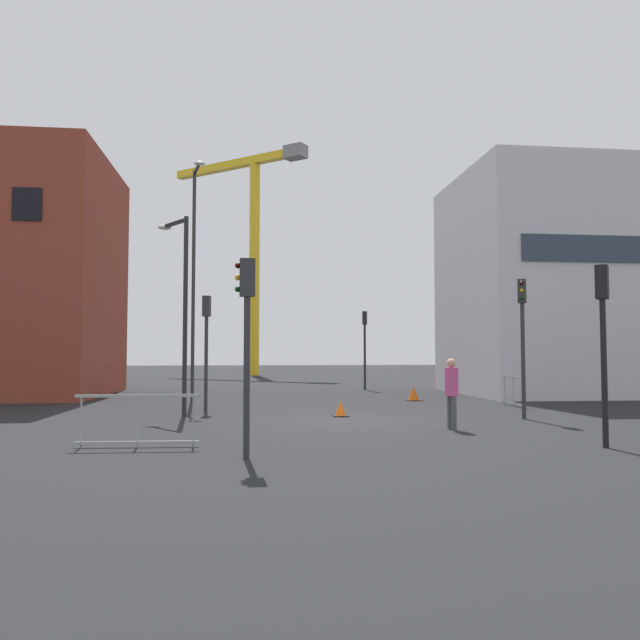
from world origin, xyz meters
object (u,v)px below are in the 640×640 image
(traffic_light_island, at_px, (522,325))
(construction_crane, at_px, (253,228))
(traffic_light_corner, at_px, (365,337))
(streetlamp_tall, at_px, (194,268))
(pedestrian_walking, at_px, (452,388))
(traffic_light_median, at_px, (603,324))
(traffic_cone_orange, at_px, (341,409))
(traffic_light_near, at_px, (206,333))
(traffic_cone_by_barrier, at_px, (414,394))
(traffic_light_verge, at_px, (247,323))
(streetlamp_short, at_px, (182,296))

(traffic_light_island, bearing_deg, construction_crane, 102.09)
(traffic_light_island, xyz_separation_m, traffic_light_corner, (-1.94, 14.73, 0.02))
(traffic_light_corner, bearing_deg, streetlamp_tall, -138.87)
(traffic_light_corner, distance_m, pedestrian_walking, 16.98)
(streetlamp_tall, relative_size, traffic_light_corner, 2.25)
(traffic_light_median, xyz_separation_m, traffic_cone_orange, (-4.45, 6.71, -2.31))
(streetlamp_tall, xyz_separation_m, traffic_cone_orange, (4.99, -6.19, -5.10))
(traffic_light_median, distance_m, traffic_cone_orange, 8.38)
(traffic_light_corner, distance_m, traffic_light_median, 20.14)
(streetlamp_tall, distance_m, traffic_light_median, 16.23)
(traffic_light_island, bearing_deg, traffic_light_corner, 97.51)
(traffic_light_near, relative_size, traffic_cone_by_barrier, 6.46)
(traffic_light_verge, bearing_deg, traffic_cone_by_barrier, 62.81)
(construction_crane, distance_m, streetlamp_tall, 30.00)
(streetlamp_short, distance_m, traffic_cone_by_barrier, 10.60)
(traffic_light_near, xyz_separation_m, traffic_light_median, (8.67, -9.17, -0.08))
(traffic_light_median, height_order, traffic_cone_orange, traffic_light_median)
(traffic_light_island, height_order, traffic_cone_by_barrier, traffic_light_island)
(traffic_light_island, xyz_separation_m, traffic_cone_orange, (-5.20, 1.33, -2.53))
(streetlamp_tall, height_order, traffic_light_corner, streetlamp_tall)
(pedestrian_walking, bearing_deg, traffic_light_near, 137.76)
(streetlamp_tall, bearing_deg, traffic_light_median, -53.79)
(traffic_light_island, relative_size, traffic_light_median, 1.10)
(traffic_light_median, bearing_deg, streetlamp_tall, 126.21)
(traffic_cone_by_barrier, bearing_deg, traffic_light_near, -157.46)
(traffic_light_corner, height_order, traffic_cone_by_barrier, traffic_light_corner)
(streetlamp_short, xyz_separation_m, traffic_cone_orange, (4.87, -0.82, -3.47))
(traffic_light_median, bearing_deg, traffic_light_verge, -176.58)
(traffic_light_verge, xyz_separation_m, traffic_light_median, (7.26, 0.43, 0.04))
(construction_crane, height_order, traffic_cone_by_barrier, construction_crane)
(traffic_light_near, bearing_deg, streetlamp_tall, 101.73)
(construction_crane, height_order, pedestrian_walking, construction_crane)
(traffic_light_island, distance_m, traffic_light_verge, 9.90)
(traffic_light_near, bearing_deg, pedestrian_walking, -42.24)
(construction_crane, xyz_separation_m, traffic_cone_orange, (2.60, -35.13, -12.64))
(construction_crane, xyz_separation_m, traffic_light_near, (-1.61, -32.67, -10.25))
(construction_crane, xyz_separation_m, pedestrian_walking, (4.92, -38.60, -11.81))
(streetlamp_tall, bearing_deg, traffic_light_verge, -80.71)
(traffic_cone_orange, bearing_deg, pedestrian_walking, -56.30)
(streetlamp_tall, bearing_deg, traffic_light_near, -78.27)
(traffic_light_corner, bearing_deg, pedestrian_walking, -93.21)
(traffic_light_verge, bearing_deg, traffic_light_near, 98.33)
(traffic_light_median, bearing_deg, streetlamp_short, 141.07)
(construction_crane, distance_m, traffic_light_near, 34.27)
(streetlamp_tall, distance_m, pedestrian_walking, 12.84)
(streetlamp_short, distance_m, traffic_light_corner, 15.00)
(traffic_light_verge, relative_size, traffic_light_corner, 0.89)
(pedestrian_walking, bearing_deg, traffic_light_median, -56.58)
(traffic_light_island, height_order, traffic_cone_orange, traffic_light_island)
(traffic_light_median, xyz_separation_m, traffic_cone_by_barrier, (-0.61, 12.52, -2.24))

